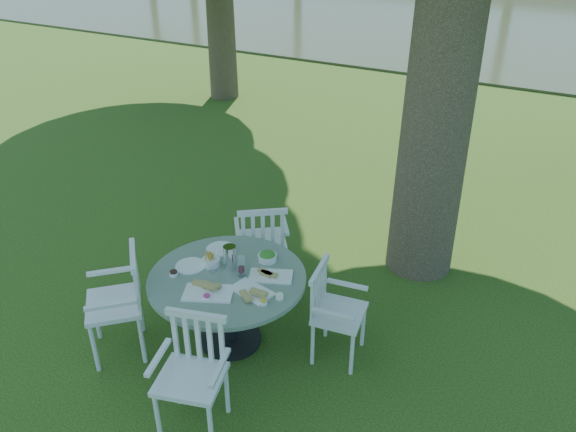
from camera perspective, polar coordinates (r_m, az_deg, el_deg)
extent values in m
plane|color=#1B370B|center=(5.84, -0.97, -8.15)|extent=(140.00, 140.00, 0.00)
cylinder|color=black|center=(5.33, -5.81, -12.28)|extent=(0.56, 0.56, 0.04)
cylinder|color=black|center=(5.12, -5.99, -9.42)|extent=(0.12, 0.12, 0.64)
cylinder|color=slate|center=(4.92, -6.20, -6.31)|extent=(1.37, 1.37, 0.04)
cylinder|color=silver|center=(4.89, 6.50, -13.77)|extent=(0.03, 0.03, 0.44)
cylinder|color=silver|center=(5.18, 7.64, -11.01)|extent=(0.03, 0.03, 0.44)
cylinder|color=silver|center=(4.96, 2.50, -12.87)|extent=(0.03, 0.03, 0.44)
cylinder|color=silver|center=(5.24, 3.88, -10.21)|extent=(0.03, 0.03, 0.44)
cube|color=silver|center=(4.91, 5.26, -9.83)|extent=(0.47, 0.50, 0.04)
cube|color=silver|center=(4.83, 3.14, -7.46)|extent=(0.11, 0.45, 0.45)
cylinder|color=silver|center=(6.12, -0.83, -3.53)|extent=(0.04, 0.04, 0.48)
cylinder|color=silver|center=(6.09, -4.81, -3.80)|extent=(0.04, 0.04, 0.48)
cylinder|color=silver|center=(5.80, -0.37, -5.54)|extent=(0.04, 0.04, 0.48)
cylinder|color=silver|center=(5.77, -4.58, -5.84)|extent=(0.04, 0.04, 0.48)
cube|color=silver|center=(5.80, -2.71, -2.51)|extent=(0.66, 0.65, 0.04)
cube|color=silver|center=(5.50, -2.56, -1.68)|extent=(0.42, 0.33, 0.49)
cylinder|color=silver|center=(5.48, -18.93, -9.62)|extent=(0.04, 0.04, 0.49)
cylinder|color=silver|center=(5.14, -19.07, -12.59)|extent=(0.04, 0.04, 0.49)
cylinder|color=silver|center=(5.45, -14.79, -9.15)|extent=(0.04, 0.04, 0.49)
cylinder|color=silver|center=(5.11, -14.61, -12.11)|extent=(0.04, 0.04, 0.49)
cube|color=silver|center=(5.13, -17.28, -8.52)|extent=(0.68, 0.68, 0.04)
cube|color=silver|center=(4.98, -15.16, -6.12)|extent=(0.38, 0.39, 0.50)
cylinder|color=silver|center=(4.48, -13.11, -19.33)|extent=(0.04, 0.04, 0.46)
cylinder|color=silver|center=(4.35, -7.87, -20.55)|extent=(0.04, 0.04, 0.46)
cylinder|color=silver|center=(4.71, -11.18, -16.15)|extent=(0.04, 0.04, 0.46)
cylinder|color=silver|center=(4.58, -6.23, -17.17)|extent=(0.04, 0.04, 0.46)
cube|color=silver|center=(4.35, -9.89, -16.01)|extent=(0.58, 0.55, 0.04)
cube|color=silver|center=(4.34, -9.11, -12.15)|extent=(0.47, 0.17, 0.47)
cube|color=white|center=(4.72, -8.10, -7.75)|extent=(0.47, 0.39, 0.02)
cube|color=white|center=(4.70, -3.69, -7.62)|extent=(0.39, 0.27, 0.01)
cube|color=white|center=(4.87, -1.77, -6.12)|extent=(0.43, 0.34, 0.02)
cylinder|color=white|center=(5.07, -9.88, -5.01)|extent=(0.27, 0.27, 0.01)
cylinder|color=white|center=(5.27, -6.88, -3.34)|extent=(0.27, 0.27, 0.01)
cylinder|color=white|center=(5.05, -7.83, -4.64)|extent=(0.16, 0.16, 0.06)
cylinder|color=white|center=(5.07, -2.11, -4.24)|extent=(0.17, 0.17, 0.06)
cylinder|color=silver|center=(4.94, -5.92, -4.20)|extent=(0.11, 0.11, 0.22)
cylinder|color=white|center=(4.85, -4.77, -5.15)|extent=(0.07, 0.07, 0.19)
cylinder|color=white|center=(5.06, -6.71, -4.20)|extent=(0.06, 0.06, 0.11)
cylinder|color=white|center=(4.94, -7.64, -5.12)|extent=(0.07, 0.07, 0.12)
cylinder|color=white|center=(4.66, -8.24, -8.20)|extent=(0.06, 0.06, 0.03)
cylinder|color=white|center=(4.56, -2.51, -8.78)|extent=(0.06, 0.06, 0.03)
cylinder|color=white|center=(4.62, -0.86, -8.21)|extent=(0.07, 0.07, 0.03)
cylinder|color=white|center=(4.98, -11.54, -5.78)|extent=(0.08, 0.08, 0.03)
cube|color=#313A22|center=(27.35, 25.60, 18.92)|extent=(100.00, 28.00, 0.12)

